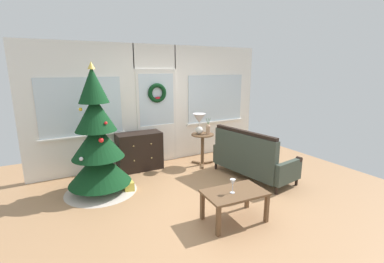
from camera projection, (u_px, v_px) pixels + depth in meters
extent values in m
plane|color=#AD7F56|center=(206.00, 198.00, 4.42)|extent=(6.76, 6.76, 0.00)
cube|color=white|center=(81.00, 110.00, 5.20)|extent=(2.15, 0.08, 2.55)
cube|color=white|center=(215.00, 101.00, 6.63)|extent=(2.15, 0.08, 2.55)
cube|color=white|center=(154.00, 57.00, 5.68)|extent=(0.94, 0.08, 0.50)
cube|color=silver|center=(157.00, 117.00, 5.94)|extent=(0.90, 0.05, 2.05)
cube|color=white|center=(158.00, 143.00, 6.05)|extent=(0.78, 0.02, 0.80)
cube|color=silver|center=(157.00, 100.00, 5.83)|extent=(0.78, 0.01, 1.10)
cube|color=silver|center=(81.00, 107.00, 5.13)|extent=(1.50, 0.01, 1.10)
cube|color=silver|center=(216.00, 98.00, 6.56)|extent=(1.50, 0.01, 1.10)
cube|color=silver|center=(84.00, 136.00, 5.25)|extent=(1.59, 0.06, 0.03)
cube|color=silver|center=(216.00, 122.00, 6.68)|extent=(1.59, 0.06, 0.03)
torus|color=black|center=(157.00, 93.00, 5.76)|extent=(0.41, 0.09, 0.41)
cube|color=red|center=(158.00, 99.00, 5.78)|extent=(0.10, 0.02, 0.10)
cylinder|color=#4C331E|center=(101.00, 185.00, 4.66)|extent=(0.10, 0.10, 0.23)
cone|color=beige|center=(101.00, 188.00, 4.67)|extent=(1.20, 1.20, 0.10)
cone|color=#0F3819|center=(99.00, 167.00, 4.58)|extent=(1.04, 1.04, 0.57)
cone|color=#0F3819|center=(97.00, 141.00, 4.48)|extent=(0.85, 0.85, 0.57)
cone|color=#0F3819|center=(95.00, 113.00, 4.37)|extent=(0.66, 0.66, 0.57)
cone|color=#0F3819|center=(93.00, 85.00, 4.27)|extent=(0.48, 0.48, 0.57)
cone|color=#E0BC4C|center=(91.00, 65.00, 4.20)|extent=(0.12, 0.12, 0.12)
sphere|color=red|center=(106.00, 123.00, 4.26)|extent=(0.05, 0.05, 0.05)
sphere|color=gold|center=(93.00, 158.00, 4.88)|extent=(0.08, 0.08, 0.08)
sphere|color=silver|center=(113.00, 156.00, 4.99)|extent=(0.07, 0.07, 0.07)
sphere|color=#264CB2|center=(93.00, 118.00, 4.65)|extent=(0.07, 0.07, 0.07)
sphere|color=red|center=(101.00, 140.00, 4.20)|extent=(0.08, 0.08, 0.08)
sphere|color=gold|center=(80.00, 109.00, 4.19)|extent=(0.06, 0.06, 0.06)
sphere|color=silver|center=(81.00, 159.00, 4.17)|extent=(0.06, 0.06, 0.06)
cube|color=black|center=(140.00, 151.00, 5.62)|extent=(0.91, 0.44, 0.78)
sphere|color=tan|center=(134.00, 146.00, 5.30)|extent=(0.03, 0.03, 0.03)
sphere|color=tan|center=(151.00, 144.00, 5.47)|extent=(0.03, 0.03, 0.03)
sphere|color=tan|center=(134.00, 161.00, 5.37)|extent=(0.03, 0.03, 0.03)
sphere|color=tan|center=(152.00, 158.00, 5.54)|extent=(0.03, 0.03, 0.03)
cylinder|color=black|center=(296.00, 181.00, 4.91)|extent=(0.05, 0.05, 0.14)
cylinder|color=black|center=(236.00, 160.00, 6.06)|extent=(0.05, 0.05, 0.14)
cylinder|color=black|center=(276.00, 190.00, 4.55)|extent=(0.05, 0.05, 0.14)
cylinder|color=black|center=(216.00, 166.00, 5.70)|extent=(0.05, 0.05, 0.14)
cube|color=#384238|center=(254.00, 166.00, 5.27)|extent=(0.93, 1.52, 0.14)
cube|color=#384238|center=(244.00, 150.00, 5.01)|extent=(0.34, 1.43, 0.62)
cube|color=black|center=(245.00, 132.00, 4.93)|extent=(0.29, 1.40, 0.06)
cube|color=#384238|center=(289.00, 172.00, 4.66)|extent=(0.67, 0.19, 0.38)
cylinder|color=black|center=(299.00, 159.00, 4.79)|extent=(0.10, 0.10, 0.09)
cube|color=#384238|center=(226.00, 151.00, 5.83)|extent=(0.67, 0.19, 0.38)
cylinder|color=black|center=(236.00, 141.00, 5.97)|extent=(0.10, 0.10, 0.09)
cylinder|color=brown|center=(203.00, 135.00, 5.81)|extent=(0.48, 0.48, 0.02)
cylinder|color=brown|center=(202.00, 150.00, 5.89)|extent=(0.07, 0.07, 0.67)
cube|color=brown|center=(208.00, 163.00, 6.04)|extent=(0.20, 0.05, 0.04)
cube|color=brown|center=(196.00, 162.00, 6.04)|extent=(0.14, 0.20, 0.04)
cube|color=brown|center=(202.00, 166.00, 5.81)|extent=(0.14, 0.20, 0.04)
sphere|color=silver|center=(199.00, 130.00, 5.80)|extent=(0.16, 0.16, 0.16)
cylinder|color=silver|center=(199.00, 124.00, 5.77)|extent=(0.02, 0.02, 0.06)
cone|color=silver|center=(199.00, 118.00, 5.74)|extent=(0.28, 0.28, 0.20)
cylinder|color=tan|center=(208.00, 130.00, 5.79)|extent=(0.09, 0.09, 0.16)
sphere|color=tan|center=(208.00, 127.00, 5.77)|extent=(0.10, 0.10, 0.10)
cylinder|color=#4C7042|center=(207.00, 122.00, 5.74)|extent=(0.07, 0.01, 0.17)
cylinder|color=#4C7042|center=(208.00, 122.00, 5.75)|extent=(0.01, 0.01, 0.18)
cylinder|color=#4C7042|center=(209.00, 122.00, 5.76)|extent=(0.07, 0.01, 0.17)
cube|color=brown|center=(235.00, 193.00, 3.70)|extent=(0.87, 0.57, 0.03)
cube|color=brown|center=(218.00, 221.00, 3.39)|extent=(0.05, 0.05, 0.40)
cube|color=brown|center=(267.00, 208.00, 3.71)|extent=(0.05, 0.05, 0.40)
cube|color=brown|center=(202.00, 206.00, 3.78)|extent=(0.05, 0.05, 0.40)
cube|color=brown|center=(247.00, 195.00, 4.10)|extent=(0.05, 0.05, 0.40)
cylinder|color=silver|center=(232.00, 193.00, 3.65)|extent=(0.06, 0.06, 0.01)
cylinder|color=silver|center=(232.00, 189.00, 3.64)|extent=(0.01, 0.01, 0.10)
cone|color=silver|center=(233.00, 182.00, 3.62)|extent=(0.08, 0.08, 0.09)
cube|color=#D8C64C|center=(129.00, 187.00, 4.67)|extent=(0.16, 0.15, 0.16)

